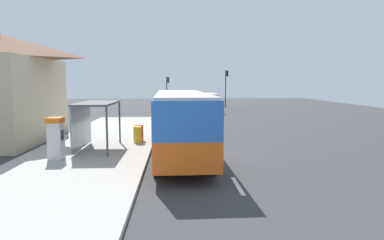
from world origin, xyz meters
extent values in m
cube|color=#38383A|center=(0.00, 14.00, -0.02)|extent=(56.00, 92.00, 0.04)
cube|color=#ADAAA3|center=(-6.40, 2.00, 0.09)|extent=(6.20, 30.00, 0.18)
cube|color=silver|center=(0.25, -6.00, 0.01)|extent=(0.16, 2.20, 0.01)
cube|color=silver|center=(0.25, -1.00, 0.01)|extent=(0.16, 2.20, 0.01)
cube|color=silver|center=(0.25, 4.00, 0.01)|extent=(0.16, 2.20, 0.01)
cube|color=silver|center=(0.25, 9.00, 0.01)|extent=(0.16, 2.20, 0.01)
cube|color=silver|center=(0.25, 14.00, 0.01)|extent=(0.16, 2.20, 0.01)
cube|color=silver|center=(0.25, 19.00, 0.01)|extent=(0.16, 2.20, 0.01)
cube|color=silver|center=(0.25, 24.00, 0.01)|extent=(0.16, 2.20, 0.01)
cube|color=silver|center=(0.25, 29.00, 0.01)|extent=(0.16, 2.20, 0.01)
cube|color=orange|center=(-1.70, -0.82, 1.07)|extent=(2.77, 11.06, 1.15)
cube|color=blue|center=(-1.70, -0.82, 2.38)|extent=(2.77, 11.06, 1.45)
cube|color=silver|center=(-1.70, -0.82, 3.15)|extent=(2.64, 10.84, 0.12)
cube|color=black|center=(-1.83, 4.63, 2.30)|extent=(2.30, 0.18, 1.22)
cube|color=black|center=(-2.90, -1.35, 2.30)|extent=(0.29, 8.58, 1.10)
cylinder|color=black|center=(-2.93, 3.05, 0.50)|extent=(0.30, 1.01, 1.00)
cylinder|color=black|center=(-0.67, 3.11, 0.50)|extent=(0.30, 1.01, 1.00)
cylinder|color=black|center=(-2.74, -4.55, 0.50)|extent=(0.30, 1.01, 1.00)
cylinder|color=black|center=(-0.48, -4.49, 0.50)|extent=(0.30, 1.01, 1.00)
cube|color=white|center=(2.20, 25.16, 1.32)|extent=(2.04, 5.22, 1.96)
cube|color=black|center=(2.20, 25.16, 1.66)|extent=(2.06, 3.14, 0.44)
cylinder|color=black|center=(3.08, 23.15, 0.34)|extent=(0.23, 0.68, 0.68)
cylinder|color=black|center=(1.28, 23.16, 0.34)|extent=(0.23, 0.68, 0.68)
cylinder|color=black|center=(3.12, 27.15, 0.34)|extent=(0.23, 0.68, 0.68)
cylinder|color=black|center=(1.32, 27.16, 0.34)|extent=(0.23, 0.68, 0.68)
cube|color=#B7B7BC|center=(2.30, 33.13, 0.62)|extent=(2.04, 4.49, 0.60)
cube|color=black|center=(2.31, 32.93, 1.22)|extent=(1.71, 2.46, 0.60)
cylinder|color=black|center=(1.40, 34.58, 0.32)|extent=(0.24, 0.65, 0.64)
cylinder|color=black|center=(3.04, 34.67, 0.32)|extent=(0.24, 0.65, 0.64)
cylinder|color=black|center=(1.56, 31.58, 0.32)|extent=(0.24, 0.65, 0.64)
cylinder|color=black|center=(3.20, 31.67, 0.32)|extent=(0.24, 0.65, 0.64)
cube|color=#B7B7BC|center=(2.30, 40.13, 0.62)|extent=(1.96, 4.46, 0.60)
cube|color=black|center=(2.31, 39.93, 1.22)|extent=(1.67, 2.43, 0.60)
cylinder|color=black|center=(1.43, 41.60, 0.32)|extent=(0.22, 0.65, 0.64)
cylinder|color=black|center=(3.07, 41.66, 0.32)|extent=(0.22, 0.65, 0.64)
cylinder|color=black|center=(1.53, 38.61, 0.32)|extent=(0.22, 0.65, 0.64)
cylinder|color=black|center=(3.17, 38.66, 0.32)|extent=(0.22, 0.65, 0.64)
cube|color=silver|center=(-7.52, -2.02, 1.03)|extent=(0.60, 0.70, 1.70)
cube|color=orange|center=(-7.52, -2.02, 2.00)|extent=(0.66, 0.76, 0.24)
cube|color=black|center=(-7.21, -2.02, 1.30)|extent=(0.03, 0.36, 0.44)
cylinder|color=yellow|center=(-4.20, 2.14, 0.66)|extent=(0.52, 0.52, 0.95)
cylinder|color=red|center=(-4.20, 2.84, 0.66)|extent=(0.52, 0.52, 0.95)
cylinder|color=#2D2D2D|center=(5.40, 32.03, 2.73)|extent=(0.14, 0.14, 5.46)
cube|color=black|center=(5.62, 32.03, 4.96)|extent=(0.24, 0.28, 0.84)
sphere|color=#360606|center=(5.74, 32.03, 5.24)|extent=(0.16, 0.16, 0.16)
sphere|color=#F2B20C|center=(5.74, 32.03, 4.96)|extent=(0.16, 0.16, 0.16)
sphere|color=black|center=(5.74, 32.03, 4.68)|extent=(0.16, 0.16, 0.16)
cylinder|color=#2D2D2D|center=(-3.20, 32.83, 2.26)|extent=(0.14, 0.14, 4.52)
cube|color=black|center=(-2.98, 32.83, 4.02)|extent=(0.24, 0.28, 0.84)
sphere|color=#360606|center=(-2.86, 32.83, 4.30)|extent=(0.16, 0.16, 0.16)
sphere|color=#3C2C03|center=(-2.86, 32.83, 4.02)|extent=(0.16, 0.16, 0.16)
sphere|color=green|center=(-2.86, 32.83, 3.74)|extent=(0.16, 0.16, 0.16)
cube|color=#4C4C51|center=(-6.10, 0.25, 2.63)|extent=(1.80, 4.00, 0.10)
cube|color=#8CA5B2|center=(-6.95, 0.25, 1.43)|extent=(0.06, 3.80, 2.30)
cylinder|color=#4C4C51|center=(-5.25, -1.65, 1.40)|extent=(0.10, 0.10, 2.44)
cylinder|color=#4C4C51|center=(-5.25, 2.15, 1.40)|extent=(0.10, 0.10, 2.44)
camera|label=1|loc=(-2.01, -18.02, 3.75)|focal=32.16mm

